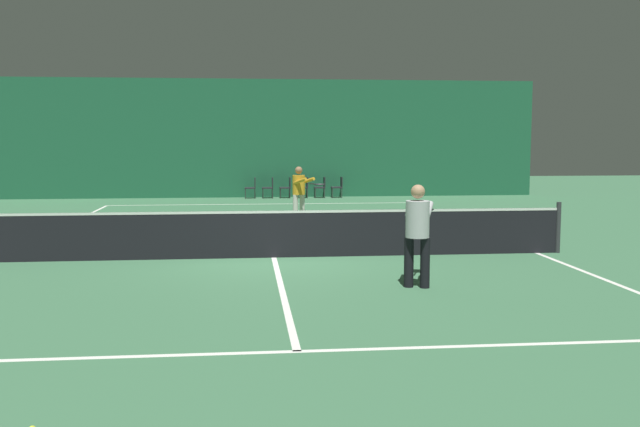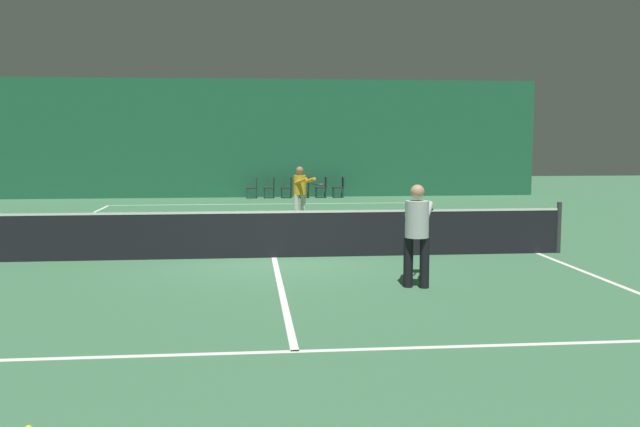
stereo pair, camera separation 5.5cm
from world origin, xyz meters
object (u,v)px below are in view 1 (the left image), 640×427
Objects in this scene: player_far at (300,190)px; courtside_chair_4 at (321,186)px; player_near at (418,228)px; courtside_chair_1 at (269,186)px; courtside_chair_3 at (304,186)px; courtside_chair_2 at (287,186)px; tennis_net at (274,232)px; courtside_chair_5 at (338,186)px; courtside_chair_0 at (252,186)px.

courtside_chair_4 is (1.51, 8.22, -0.44)m from player_far.
player_near is 1.97× the size of courtside_chair_1.
player_near is at bearing -26.06° from player_far.
courtside_chair_2 is at bearing -90.00° from courtside_chair_3.
tennis_net reaches higher than courtside_chair_1.
player_near is 17.61m from courtside_chair_3.
tennis_net is 7.56× the size of player_far.
courtside_chair_3 is 0.70m from courtside_chair_4.
courtside_chair_2 is 2.10m from courtside_chair_5.
courtside_chair_1 is at bearing 26.03° from player_near.
courtside_chair_0 is 1.00× the size of courtside_chair_3.
courtside_chair_1 is at bearing -90.00° from courtside_chair_4.
courtside_chair_1 is (0.41, 14.50, -0.03)m from tennis_net.
courtside_chair_0 is 1.40m from courtside_chair_2.
courtside_chair_5 is (1.40, 0.00, 0.00)m from courtside_chair_3.
courtside_chair_0 is 2.10m from courtside_chair_3.
courtside_chair_5 is (2.81, 0.00, 0.00)m from courtside_chair_1.
courtside_chair_3 is at bearing 141.17° from player_far.
courtside_chair_4 is at bearing 90.00° from courtside_chair_0.
courtside_chair_0 is (-2.47, 17.59, -0.48)m from player_near.
courtside_chair_4 is 1.00× the size of courtside_chair_5.
courtside_chair_1 is 1.00× the size of courtside_chair_5.
player_near reaches higher than tennis_net.
courtside_chair_5 is at bearing 90.00° from courtside_chair_0.
courtside_chair_1 is at bearing -90.00° from courtside_chair_5.
player_far is (-1.18, 9.37, -0.04)m from player_near.
courtside_chair_3 is 1.40m from courtside_chair_5.
player_near is at bearing -3.37° from courtside_chair_5.
courtside_chair_2 is at bearing 90.00° from courtside_chair_0.
player_near is at bearing 5.74° from courtside_chair_1.
player_near is 1.97× the size of courtside_chair_0.
player_far is 1.89× the size of courtside_chair_5.
courtside_chair_1 is 0.70m from courtside_chair_2.
courtside_chair_0 and courtside_chair_1 have the same top height.
courtside_chair_0 is at bearing 155.74° from player_far.
courtside_chair_4 is at bearing -90.00° from courtside_chair_5.
courtside_chair_5 is at bearing 90.00° from courtside_chair_1.
tennis_net is at bearing -12.52° from courtside_chair_5.
tennis_net is 14.51m from courtside_chair_0.
courtside_chair_0 is at bearing -90.00° from courtside_chair_2.
player_near is at bearing -1.09° from courtside_chair_4.
player_near is 17.63m from courtside_chair_2.
player_far is 8.27m from courtside_chair_3.
courtside_chair_0 is at bearing -90.00° from courtside_chair_1.
courtside_chair_2 is 1.00× the size of courtside_chair_5.
tennis_net is at bearing -42.32° from player_far.
player_near reaches higher than courtside_chair_2.
player_far reaches higher than tennis_net.
courtside_chair_3 is (2.10, 0.00, 0.00)m from courtside_chair_0.
courtside_chair_2 is 1.40m from courtside_chair_4.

